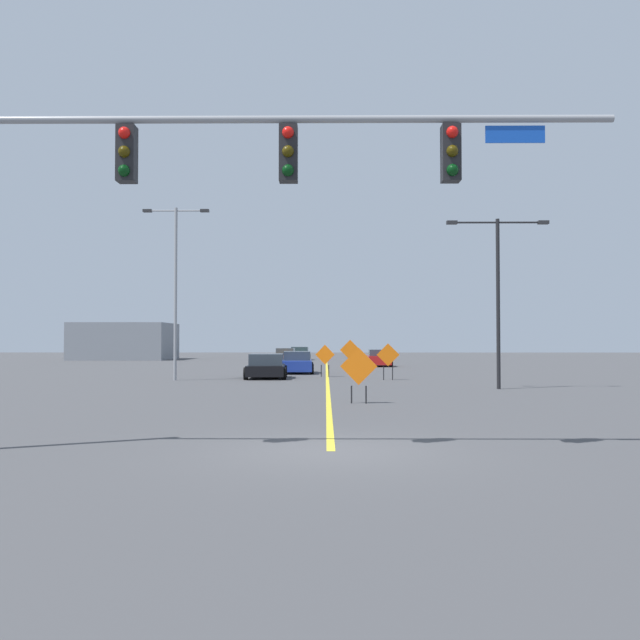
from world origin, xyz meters
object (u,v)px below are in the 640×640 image
(construction_sign_left_shoulder, at_px, (388,357))
(car_orange_far, at_px, (285,356))
(street_lamp_mid_right, at_px, (498,285))
(traffic_signal_assembly, at_px, (199,177))
(construction_sign_right_shoulder, at_px, (359,369))
(construction_sign_median_near, at_px, (325,357))
(car_green_approaching, at_px, (300,354))
(car_blue_distant, at_px, (297,363))
(car_red_near, at_px, (379,358))
(street_lamp_far_right, at_px, (176,279))
(car_black_passing, at_px, (266,367))
(construction_sign_right_lane, at_px, (350,351))

(construction_sign_left_shoulder, height_order, car_orange_far, construction_sign_left_shoulder)
(street_lamp_mid_right, height_order, construction_sign_left_shoulder, street_lamp_mid_right)
(traffic_signal_assembly, height_order, construction_sign_right_shoulder, traffic_signal_assembly)
(construction_sign_right_shoulder, bearing_deg, construction_sign_left_shoulder, 80.75)
(construction_sign_right_shoulder, bearing_deg, construction_sign_median_near, 93.88)
(traffic_signal_assembly, xyz_separation_m, car_green_approaching, (-0.31, 58.76, -4.42))
(construction_sign_left_shoulder, bearing_deg, car_orange_far, 104.68)
(car_blue_distant, xyz_separation_m, car_green_approaching, (-0.90, 28.83, 0.00))
(car_red_near, bearing_deg, car_orange_far, 136.48)
(street_lamp_far_right, distance_m, construction_sign_left_shoulder, 11.53)
(car_orange_far, height_order, car_black_passing, car_orange_far)
(traffic_signal_assembly, distance_m, construction_sign_median_near, 26.16)
(street_lamp_far_right, relative_size, construction_sign_right_lane, 4.26)
(street_lamp_far_right, xyz_separation_m, car_green_approaching, (4.97, 36.47, -4.51))
(car_blue_distant, distance_m, car_black_passing, 5.88)
(street_lamp_mid_right, xyz_separation_m, street_lamp_far_right, (-14.85, 6.11, 0.80))
(street_lamp_mid_right, distance_m, car_black_passing, 13.64)
(construction_sign_right_shoulder, xyz_separation_m, car_blue_distant, (-2.82, 20.34, -0.48))
(car_black_passing, height_order, car_red_near, car_red_near)
(car_orange_far, bearing_deg, construction_sign_left_shoulder, -75.32)
(street_lamp_far_right, xyz_separation_m, car_black_passing, (4.46, 1.93, -4.52))
(traffic_signal_assembly, height_order, car_red_near, traffic_signal_assembly)
(construction_sign_right_shoulder, relative_size, car_black_passing, 0.46)
(construction_sign_median_near, xyz_separation_m, car_orange_far, (-3.52, 22.65, -0.52))
(car_red_near, bearing_deg, traffic_signal_assembly, -98.96)
(street_lamp_far_right, distance_m, construction_sign_median_near, 9.27)
(construction_sign_median_near, distance_m, car_orange_far, 22.92)
(construction_sign_right_lane, xyz_separation_m, car_green_approaching, (-4.26, 26.45, -0.67))
(construction_sign_right_shoulder, xyz_separation_m, car_red_near, (3.07, 31.52, -0.50))
(traffic_signal_assembly, bearing_deg, car_orange_far, 91.42)
(construction_sign_median_near, xyz_separation_m, car_green_approaching, (-2.63, 33.00, -0.49))
(traffic_signal_assembly, xyz_separation_m, car_blue_distant, (0.59, 29.93, -4.42))
(construction_sign_right_shoulder, height_order, construction_sign_left_shoulder, construction_sign_left_shoulder)
(construction_sign_left_shoulder, xyz_separation_m, car_blue_distant, (-4.95, 7.27, -0.55))
(car_blue_distant, relative_size, car_red_near, 1.03)
(street_lamp_mid_right, distance_m, construction_sign_left_shoulder, 8.25)
(street_lamp_far_right, xyz_separation_m, car_orange_far, (4.08, 26.11, -4.54))
(construction_sign_right_shoulder, xyz_separation_m, construction_sign_median_near, (-1.10, 16.17, 0.01))
(street_lamp_far_right, bearing_deg, construction_sign_left_shoulder, 1.94)
(traffic_signal_assembly, distance_m, construction_sign_left_shoulder, 23.65)
(traffic_signal_assembly, height_order, car_black_passing, traffic_signal_assembly)
(car_orange_far, relative_size, car_green_approaching, 1.05)
(traffic_signal_assembly, height_order, construction_sign_median_near, traffic_signal_assembly)
(car_black_passing, bearing_deg, construction_sign_left_shoulder, -13.79)
(construction_sign_median_near, xyz_separation_m, car_red_near, (4.17, 15.35, -0.51))
(construction_sign_left_shoulder, xyz_separation_m, car_green_approaching, (-5.85, 36.10, -0.55))
(construction_sign_median_near, relative_size, car_blue_distant, 0.42)
(street_lamp_mid_right, height_order, construction_sign_median_near, street_lamp_mid_right)
(construction_sign_right_lane, height_order, car_black_passing, construction_sign_right_lane)
(car_green_approaching, bearing_deg, car_orange_far, -94.92)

